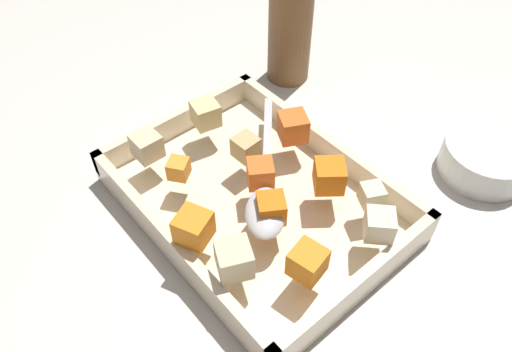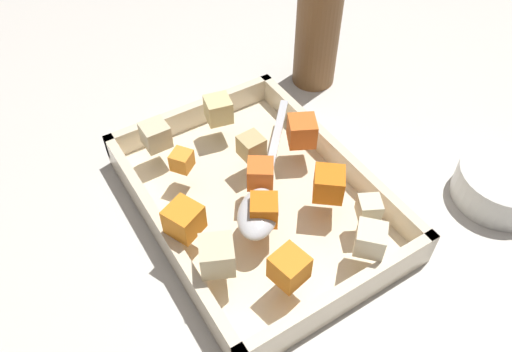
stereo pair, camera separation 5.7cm
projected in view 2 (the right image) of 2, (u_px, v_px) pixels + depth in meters
The scene contains 18 objects.
ground_plane at pixel (255, 195), 0.63m from camera, with size 4.00×4.00×0.00m, color beige.
baking_dish at pixel (256, 201), 0.61m from camera, with size 0.34×0.25×0.05m.
carrot_chunk_far_left at pixel (302, 131), 0.62m from camera, with size 0.03×0.03×0.03m, color orange.
carrot_chunk_corner_se at pixel (182, 160), 0.59m from camera, with size 0.02×0.02×0.02m, color orange.
carrot_chunk_corner_ne at pixel (260, 174), 0.57m from camera, with size 0.03×0.03×0.03m, color orange.
carrot_chunk_front_center at pixel (264, 210), 0.53m from camera, with size 0.03×0.03×0.03m, color orange.
carrot_chunk_corner_sw at pixel (329, 184), 0.56m from camera, with size 0.03×0.03×0.03m, color orange.
carrot_chunk_corner_nw at pixel (289, 268), 0.48m from camera, with size 0.03×0.03×0.03m, color orange.
carrot_chunk_rim_edge at pixel (184, 220), 0.52m from camera, with size 0.03×0.03×0.03m, color orange.
potato_chunk_far_right at pixel (370, 239), 0.51m from camera, with size 0.03×0.03×0.03m, color beige.
potato_chunk_near_spoon at pixel (251, 146), 0.60m from camera, with size 0.03×0.03×0.03m, color tan.
potato_chunk_center at pixel (156, 135), 0.61m from camera, with size 0.03×0.03×0.03m, color beige.
potato_chunk_near_right at pixel (218, 109), 0.64m from camera, with size 0.03×0.03×0.03m, color #E0CC89.
potato_chunk_under_handle at pixel (369, 208), 0.54m from camera, with size 0.02×0.02×0.02m, color beige.
potato_chunk_near_left at pixel (217, 256), 0.49m from camera, with size 0.03×0.03×0.03m, color beige.
serving_spoon at pixel (260, 204), 0.55m from camera, with size 0.19×0.18×0.02m.
pepper_mill at pixel (319, 19), 0.72m from camera, with size 0.07×0.07×0.23m.
small_prep_bowl at pixel (502, 185), 0.61m from camera, with size 0.11×0.11×0.04m, color silver.
Camera 2 is at (0.35, -0.21, 0.48)m, focal length 35.07 mm.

